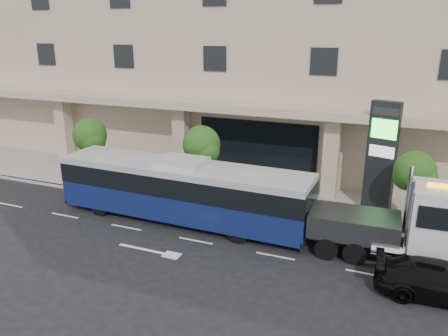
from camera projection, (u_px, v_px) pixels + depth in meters
The scene contains 11 objects.
ground at pixel (208, 228), 22.52m from camera, with size 120.00×120.00×0.00m, color black.
sidewalk at pixel (241, 195), 26.92m from camera, with size 120.00×6.00×0.15m, color gray.
curb at pixel (223, 213), 24.27m from camera, with size 120.00×0.30×0.15m, color gray.
convention_center at pixel (290, 27), 33.12m from camera, with size 60.00×17.60×20.00m.
tree_left at pixel (90, 137), 28.33m from camera, with size 2.27×2.20×4.22m.
tree_mid at pixel (202, 147), 25.41m from camera, with size 2.28×2.20×4.38m.
tree_right at pixel (415, 174), 21.36m from camera, with size 2.10×2.00×4.04m.
city_bus at pixel (182, 189), 22.95m from camera, with size 13.75×3.21×3.47m.
tow_truck at pixel (412, 227), 18.77m from camera, with size 9.00×2.45×4.10m.
black_sedan at pixel (442, 282), 16.48m from camera, with size 1.98×4.87×1.41m, color black.
signage_pylon at pixel (381, 157), 23.50m from camera, with size 1.61×0.95×6.11m.
Camera 1 is at (8.47, -18.71, 9.80)m, focal length 35.00 mm.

